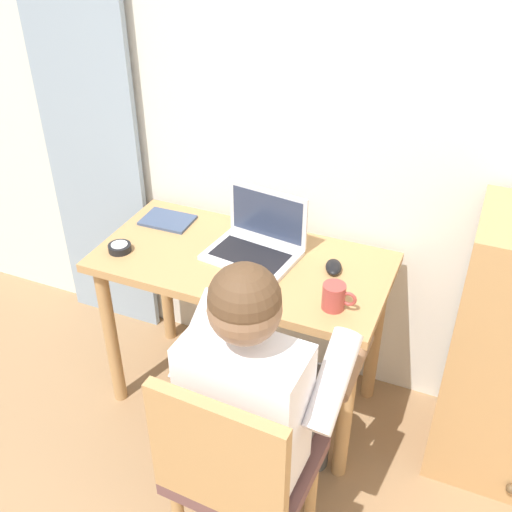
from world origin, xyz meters
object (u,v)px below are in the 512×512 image
Objects in this scene: laptop at (257,241)px; computer_mouse at (334,267)px; desk at (243,284)px; desk_clock at (120,248)px; notebook_pad at (168,220)px; coffee_mug at (335,297)px; chair at (236,469)px; person_seated at (262,387)px.

laptop is 0.31m from computer_mouse.
desk_clock reaches higher than desk.
coffee_mug reaches higher than notebook_pad.
laptop is at bearing -10.60° from notebook_pad.
chair is 0.73× the size of person_seated.
laptop reaches higher than computer_mouse.
notebook_pad is at bearing 170.87° from laptop.
notebook_pad is at bearing 78.06° from desk_clock.
chair is 0.99m from desk_clock.
computer_mouse reaches higher than desk_clock.
laptop is (0.03, 0.06, 0.17)m from desk.
chair is at bearing -67.52° from desk.
person_seated is 0.86m from desk_clock.
computer_mouse is at bearing 107.19° from coffee_mug.
person_seated is 11.86× the size of computer_mouse.
chair reaches higher than desk_clock.
desk_clock is at bearing -163.64° from desk.
laptop is at bearing 21.94° from desk_clock.
person_seated reaches higher than coffee_mug.
desk_clock is at bearing -158.06° from laptop.
coffee_mug is (0.11, 0.37, 0.13)m from person_seated.
chair is 2.35× the size of laptop.
person_seated is at bearing -60.20° from desk.
person_seated reaches higher than laptop.
notebook_pad is (0.06, 0.27, -0.01)m from desk_clock.
desk is 5.39× the size of notebook_pad.
computer_mouse reaches higher than desk.
desk is 9.44× the size of coffee_mug.
person_seated is (0.01, 0.18, 0.18)m from chair.
coffee_mug reaches higher than desk.
desk_clock is (-0.50, -0.20, -0.04)m from laptop.
desk is at bearing 119.80° from person_seated.
person_seated is 9.89× the size of coffee_mug.
notebook_pad is at bearing 157.63° from computer_mouse.
person_seated reaches higher than computer_mouse.
desk is at bearing 173.33° from computer_mouse.
computer_mouse is 0.48× the size of notebook_pad.
coffee_mug is at bearing 77.72° from chair.
coffee_mug is (0.07, -0.21, 0.03)m from computer_mouse.
chair reaches higher than notebook_pad.
computer_mouse is 0.23m from coffee_mug.
person_seated reaches higher than desk_clock.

